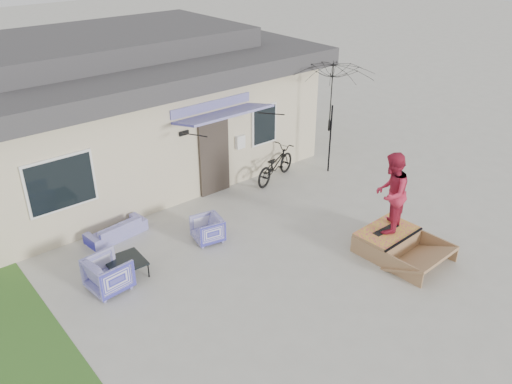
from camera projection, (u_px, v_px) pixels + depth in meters
ground at (298, 279)px, 11.28m from camera, size 90.00×90.00×0.00m
grass_strip at (21, 337)px, 9.71m from camera, size 1.40×8.00×0.01m
house at (118, 103)px, 15.84m from camera, size 10.80×8.49×4.10m
loveseat at (116, 227)px, 12.65m from camera, size 1.52×0.60×0.58m
armchair_left at (108, 272)px, 10.81m from camera, size 0.82×0.87×0.82m
armchair_right at (207, 228)px, 12.49m from camera, size 0.74×0.77×0.68m
coffee_table at (126, 268)px, 11.31m from camera, size 0.82×0.82×0.38m
bicycle at (275, 161)px, 15.32m from camera, size 1.99×1.20×1.20m
patio_umbrella at (332, 117)px, 15.31m from camera, size 2.93×2.84×2.20m
skate_ramp at (387, 239)px, 12.25m from camera, size 1.49×1.95×0.47m
skateboard at (386, 229)px, 12.16m from camera, size 0.75×0.20×0.05m
skater at (391, 192)px, 11.71m from camera, size 1.15×1.04×1.90m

